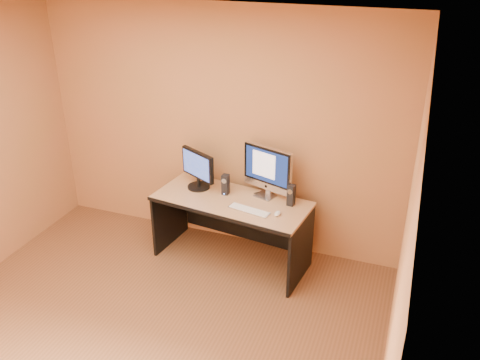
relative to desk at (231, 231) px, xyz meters
The scene contains 12 objects.
floor 1.62m from the desk, 101.17° to the right, with size 4.00×4.00×0.00m, color brown.
walls 1.84m from the desk, 101.17° to the right, with size 4.00×4.00×2.60m, color #A26341, non-canonical shape.
ceiling 2.74m from the desk, 101.17° to the right, with size 4.00×4.00×0.00m, color white.
desk is the anchor object (origin of this frame).
imac 0.73m from the desk, 33.03° to the left, with size 0.56×0.21×0.54m, color #B2B2B6, non-canonical shape.
second_monitor 0.73m from the desk, 161.72° to the left, with size 0.48×0.24×0.42m, color black, non-canonical shape.
speaker_left 0.50m from the desk, 134.20° to the left, with size 0.07×0.07×0.22m, color black, non-canonical shape.
speaker_right 0.77m from the desk, 10.28° to the left, with size 0.07×0.07×0.22m, color black, non-canonical shape.
keyboard 0.47m from the desk, 31.71° to the right, with size 0.43×0.11×0.02m, color silver.
mouse 0.67m from the desk, 14.11° to the right, with size 0.06×0.10×0.04m, color silver.
cable_a 0.57m from the desk, 42.57° to the left, with size 0.01×0.01×0.22m, color black.
cable_b 0.52m from the desk, 50.01° to the left, with size 0.01×0.01×0.18m, color black.
Camera 1 is at (1.97, -2.68, 3.18)m, focal length 38.00 mm.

